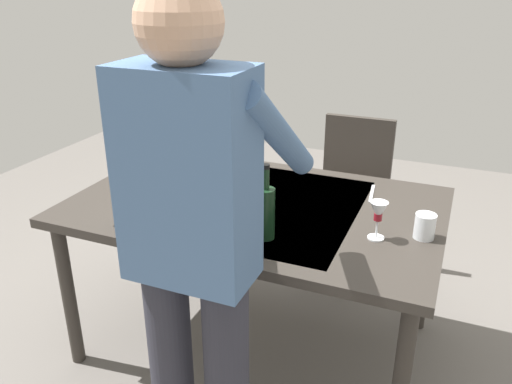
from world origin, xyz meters
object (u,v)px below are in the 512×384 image
(wine_glass_left, at_px, (378,213))
(dinner_plate_near, at_px, (181,173))
(water_cup_near_right, at_px, (129,213))
(dining_table, at_px, (256,217))
(serving_bowl_pasta, at_px, (231,181))
(water_cup_far_left, at_px, (425,226))
(person_server, at_px, (195,246))
(side_bowl_salad, at_px, (188,202))
(wine_bottle, at_px, (265,211))
(water_cup_near_left, at_px, (147,202))
(chair_near, at_px, (352,186))

(wine_glass_left, distance_m, dinner_plate_near, 1.07)
(dinner_plate_near, bearing_deg, water_cup_near_right, 99.56)
(dining_table, height_order, serving_bowl_pasta, serving_bowl_pasta)
(serving_bowl_pasta, bearing_deg, water_cup_far_left, 169.19)
(person_server, xyz_separation_m, water_cup_far_left, (-0.58, -0.71, -0.16))
(side_bowl_salad, bearing_deg, water_cup_far_left, -172.91)
(wine_bottle, relative_size, water_cup_near_left, 2.87)
(wine_glass_left, bearing_deg, water_cup_near_left, 8.75)
(water_cup_near_right, relative_size, side_bowl_salad, 0.56)
(wine_bottle, height_order, water_cup_near_left, wine_bottle)
(water_cup_far_left, bearing_deg, wine_glass_left, 24.39)
(wine_glass_left, height_order, serving_bowl_pasta, wine_glass_left)
(person_server, relative_size, wine_glass_left, 11.19)
(wine_glass_left, height_order, side_bowl_salad, wine_glass_left)
(chair_near, height_order, serving_bowl_pasta, chair_near)
(person_server, relative_size, serving_bowl_pasta, 5.63)
(dining_table, height_order, wine_bottle, wine_bottle)
(water_cup_near_left, relative_size, serving_bowl_pasta, 0.34)
(chair_near, height_order, dinner_plate_near, chair_near)
(wine_bottle, relative_size, side_bowl_salad, 1.64)
(chair_near, distance_m, dinner_plate_near, 1.04)
(person_server, height_order, water_cup_near_right, person_server)
(water_cup_near_right, distance_m, side_bowl_salad, 0.26)
(dining_table, relative_size, water_cup_near_left, 15.42)
(dining_table, bearing_deg, chair_near, -105.01)
(chair_near, xyz_separation_m, water_cup_near_right, (0.62, 1.28, 0.28))
(water_cup_far_left, height_order, dinner_plate_near, water_cup_far_left)
(wine_bottle, distance_m, water_cup_far_left, 0.60)
(person_server, relative_size, dinner_plate_near, 7.34)
(person_server, xyz_separation_m, water_cup_near_left, (0.51, -0.50, -0.16))
(person_server, distance_m, water_cup_near_right, 0.66)
(person_server, relative_size, side_bowl_salad, 9.38)
(dining_table, height_order, side_bowl_salad, side_bowl_salad)
(chair_near, bearing_deg, person_server, 86.23)
(side_bowl_salad, height_order, dinner_plate_near, side_bowl_salad)
(water_cup_near_left, bearing_deg, side_bowl_salad, -144.78)
(water_cup_near_right, bearing_deg, dining_table, -134.54)
(water_cup_near_left, xyz_separation_m, dinner_plate_near, (0.10, -0.44, -0.05))
(side_bowl_salad, bearing_deg, chair_near, -114.20)
(water_cup_far_left, distance_m, dinner_plate_near, 1.21)
(water_cup_near_left, xyz_separation_m, side_bowl_salad, (-0.14, -0.10, -0.02))
(water_cup_near_left, xyz_separation_m, water_cup_far_left, (-1.09, -0.22, -0.00))
(wine_bottle, distance_m, wine_glass_left, 0.42)
(dining_table, xyz_separation_m, water_cup_near_left, (0.38, 0.27, 0.12))
(wine_bottle, bearing_deg, person_server, 86.84)
(dinner_plate_near, bearing_deg, side_bowl_salad, 124.92)
(wine_glass_left, xyz_separation_m, serving_bowl_pasta, (0.72, -0.24, -0.07))
(chair_near, height_order, wine_glass_left, chair_near)
(dining_table, height_order, water_cup_far_left, water_cup_far_left)
(chair_near, height_order, water_cup_far_left, chair_near)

